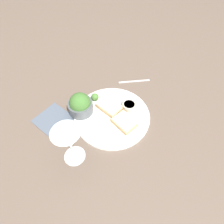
% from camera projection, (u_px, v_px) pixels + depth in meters
% --- Properties ---
extents(ground_plane, '(4.00, 4.00, 0.00)m').
position_uv_depth(ground_plane, '(112.00, 117.00, 0.77)').
color(ground_plane, brown).
extents(dinner_plate, '(0.33, 0.33, 0.01)m').
position_uv_depth(dinner_plate, '(112.00, 116.00, 0.76)').
color(dinner_plate, white).
rests_on(dinner_plate, ground_plane).
extents(salad_bowl, '(0.11, 0.11, 0.10)m').
position_uv_depth(salad_bowl, '(80.00, 105.00, 0.74)').
color(salad_bowl, '#4C5156').
rests_on(salad_bowl, dinner_plate).
extents(sauce_ramekin, '(0.06, 0.06, 0.03)m').
position_uv_depth(sauce_ramekin, '(129.00, 106.00, 0.76)').
color(sauce_ramekin, beige).
rests_on(sauce_ramekin, dinner_plate).
extents(cheese_toast_near, '(0.12, 0.11, 0.03)m').
position_uv_depth(cheese_toast_near, '(109.00, 107.00, 0.77)').
color(cheese_toast_near, tan).
rests_on(cheese_toast_near, dinner_plate).
extents(cheese_toast_far, '(0.11, 0.10, 0.03)m').
position_uv_depth(cheese_toast_far, '(124.00, 122.00, 0.72)').
color(cheese_toast_far, tan).
rests_on(cheese_toast_far, dinner_plate).
extents(wine_glass, '(0.09, 0.09, 0.17)m').
position_uv_depth(wine_glass, '(69.00, 141.00, 0.56)').
color(wine_glass, silver).
rests_on(wine_glass, ground_plane).
extents(garnish, '(0.04, 0.04, 0.04)m').
position_uv_depth(garnish, '(95.00, 97.00, 0.80)').
color(garnish, '#477533').
rests_on(garnish, dinner_plate).
extents(napkin, '(0.20, 0.19, 0.01)m').
position_uv_depth(napkin, '(54.00, 120.00, 0.75)').
color(napkin, '#4C5666').
rests_on(napkin, ground_plane).
extents(fork, '(0.04, 0.16, 0.01)m').
position_uv_depth(fork, '(134.00, 81.00, 0.90)').
color(fork, silver).
rests_on(fork, ground_plane).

